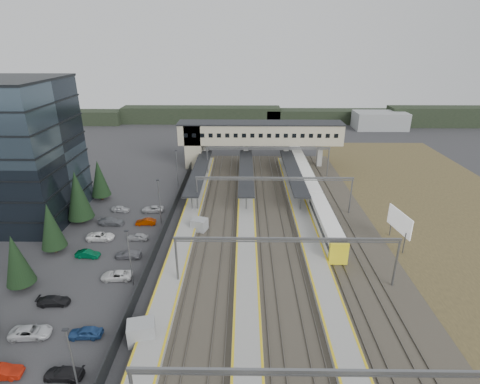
{
  "coord_description": "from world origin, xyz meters",
  "views": [
    {
      "loc": [
        6.61,
        -48.83,
        30.06
      ],
      "look_at": [
        5.84,
        14.61,
        4.0
      ],
      "focal_mm": 28.0,
      "sensor_mm": 36.0,
      "label": 1
    }
  ],
  "objects_px": {
    "train": "(308,184)",
    "billboard": "(399,222)",
    "relay_cabin_near": "(142,332)",
    "footbridge": "(249,135)",
    "relay_cabin_far": "(199,225)"
  },
  "relations": [
    {
      "from": "relay_cabin_near",
      "to": "billboard",
      "type": "height_order",
      "value": "billboard"
    },
    {
      "from": "footbridge",
      "to": "billboard",
      "type": "bearing_deg",
      "value": -59.63
    },
    {
      "from": "relay_cabin_near",
      "to": "train",
      "type": "distance_m",
      "value": 48.67
    },
    {
      "from": "billboard",
      "to": "relay_cabin_far",
      "type": "bearing_deg",
      "value": 172.79
    },
    {
      "from": "footbridge",
      "to": "train",
      "type": "bearing_deg",
      "value": -55.16
    },
    {
      "from": "train",
      "to": "billboard",
      "type": "xyz_separation_m",
      "value": [
        10.58,
        -21.37,
        1.91
      ]
    },
    {
      "from": "relay_cabin_near",
      "to": "relay_cabin_far",
      "type": "bearing_deg",
      "value": 82.3
    },
    {
      "from": "footbridge",
      "to": "train",
      "type": "distance_m",
      "value": 22.35
    },
    {
      "from": "footbridge",
      "to": "billboard",
      "type": "height_order",
      "value": "footbridge"
    },
    {
      "from": "relay_cabin_far",
      "to": "footbridge",
      "type": "distance_m",
      "value": 36.73
    },
    {
      "from": "footbridge",
      "to": "billboard",
      "type": "xyz_separation_m",
      "value": [
        22.87,
        -39.03,
        -4.11
      ]
    },
    {
      "from": "train",
      "to": "billboard",
      "type": "bearing_deg",
      "value": -63.66
    },
    {
      "from": "relay_cabin_far",
      "to": "billboard",
      "type": "relative_size",
      "value": 0.46
    },
    {
      "from": "train",
      "to": "billboard",
      "type": "relative_size",
      "value": 8.66
    },
    {
      "from": "relay_cabin_near",
      "to": "footbridge",
      "type": "distance_m",
      "value": 61.41
    }
  ]
}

